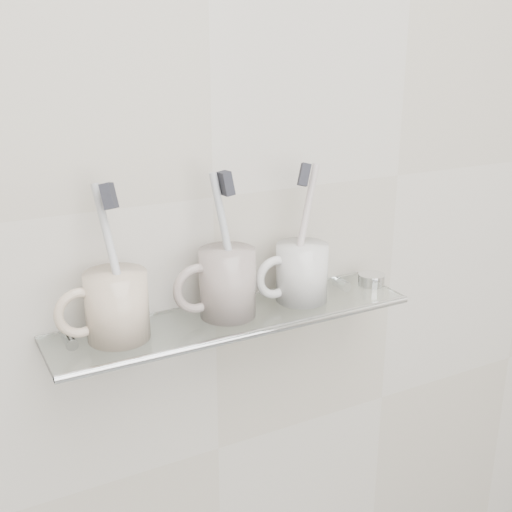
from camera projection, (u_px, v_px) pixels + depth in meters
wall_back at (213, 197)px, 0.87m from camera, size 2.50×0.00×2.50m
shelf_glass at (234, 318)px, 0.87m from camera, size 0.50×0.12×0.01m
shelf_rail at (254, 334)px, 0.82m from camera, size 0.50×0.01×0.01m
bracket_left at (70, 344)px, 0.82m from camera, size 0.02×0.03×0.02m
bracket_right at (341, 288)px, 1.00m from camera, size 0.02×0.03×0.02m
mug_left at (117, 306)px, 0.79m from camera, size 0.09×0.09×0.09m
mug_left_handle at (81, 313)px, 0.77m from camera, size 0.06×0.01×0.06m
toothbrush_left at (114, 261)px, 0.77m from camera, size 0.03×0.07×0.19m
bristles_left at (109, 196)px, 0.74m from camera, size 0.02×0.03×0.04m
mug_center at (228, 283)px, 0.85m from camera, size 0.08×0.08×0.09m
mug_center_handle at (197, 288)px, 0.83m from camera, size 0.07×0.01×0.07m
toothbrush_center at (227, 244)px, 0.83m from camera, size 0.04×0.03×0.19m
bristles_center at (226, 183)px, 0.81m from camera, size 0.02×0.02×0.03m
mug_right at (302, 272)px, 0.90m from camera, size 0.09×0.09×0.08m
mug_right_handle at (276, 277)px, 0.89m from camera, size 0.06×0.01×0.06m
toothbrush_right at (303, 232)px, 0.89m from camera, size 0.07×0.04×0.18m
bristles_right at (304, 175)px, 0.86m from camera, size 0.03×0.03×0.04m
chrome_cap at (371, 279)px, 0.97m from camera, size 0.04×0.04×0.02m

